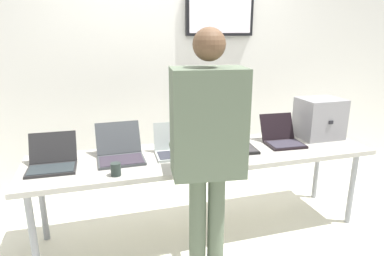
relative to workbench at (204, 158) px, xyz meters
The scene contains 12 objects.
ground 0.69m from the workbench, ahead, with size 8.00×8.00×0.04m, color silver.
back_wall 1.29m from the workbench, 89.49° to the left, with size 8.00×0.11×2.56m.
workbench is the anchor object (origin of this frame).
equipment_box 1.19m from the workbench, ahead, with size 0.38×0.32×0.37m.
laptop_station_0 1.17m from the workbench, behind, with size 0.35×0.34×0.23m.
laptop_station_1 0.68m from the workbench, behind, with size 0.35×0.40×0.25m.
laptop_station_2 0.23m from the workbench, 168.84° to the left, with size 0.39×0.30×0.25m.
laptop_station_3 0.30m from the workbench, 10.28° to the left, with size 0.37×0.39×0.26m.
laptop_station_4 0.75m from the workbench, ahead, with size 0.33×0.37×0.24m.
person 0.75m from the workbench, 106.94° to the right, with size 0.49×0.63×1.71m.
coffee_mug 0.78m from the workbench, 161.08° to the right, with size 0.07×0.07×0.09m.
paper_sheet 0.21m from the workbench, 56.16° to the right, with size 0.26×0.33×0.00m.
Camera 1 is at (-0.84, -2.47, 1.69)m, focal length 31.59 mm.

